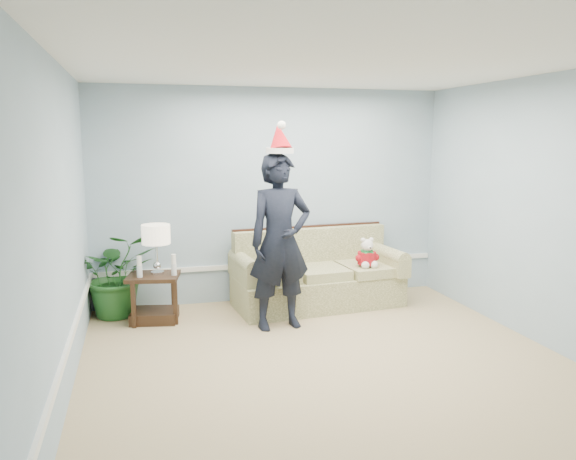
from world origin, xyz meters
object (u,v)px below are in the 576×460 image
Objects in this scene: table_lamp at (156,236)px; man at (280,242)px; sofa at (316,278)px; teddy_bear at (367,256)px; side_table at (154,303)px; houseplant at (117,274)px.

table_lamp is 0.30× the size of man.
teddy_bear is (0.57, -0.24, 0.30)m from sofa.
teddy_bear is (2.57, -0.10, 0.42)m from side_table.
table_lamp is (0.05, 0.03, 0.77)m from side_table.
teddy_bear is at bearing -2.21° from side_table.
sofa is at bearing 3.47° from table_lamp.
side_table is 1.73× the size of teddy_bear.
teddy_bear is at bearing -27.69° from sofa.
side_table is 2.60m from teddy_bear.
houseplant is at bearing 146.85° from table_lamp.
sofa is 0.69m from teddy_bear.
teddy_bear is (2.97, -0.42, 0.13)m from houseplant.
sofa reaches higher than side_table.
houseplant reaches higher than teddy_bear.
teddy_bear reaches higher than side_table.
sofa reaches higher than teddy_bear.
man is (1.29, -0.59, -0.02)m from table_lamp.
table_lamp reaches higher than houseplant.
table_lamp is at bearing 176.94° from teddy_bear.
sofa is at bearing 40.52° from man.
table_lamp is 0.56× the size of houseplant.
houseplant is (-0.45, 0.29, -0.48)m from table_lamp.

